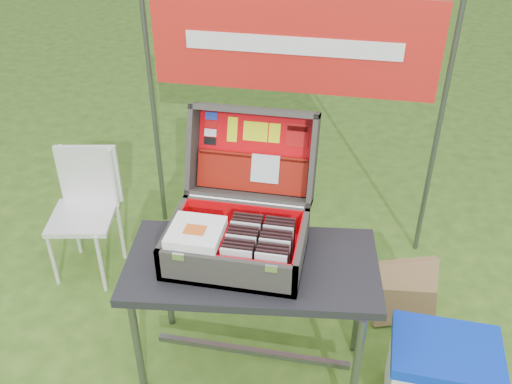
% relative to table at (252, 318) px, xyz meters
% --- Properties ---
extents(ground, '(80.00, 80.00, 0.00)m').
position_rel_table_xyz_m(ground, '(0.00, 0.05, -0.35)').
color(ground, '#335419').
rests_on(ground, ground).
extents(table, '(1.18, 0.69, 0.70)m').
position_rel_table_xyz_m(table, '(0.00, 0.00, 0.00)').
color(table, black).
rests_on(table, ground).
extents(table_top, '(1.18, 0.69, 0.04)m').
position_rel_table_xyz_m(table_top, '(0.00, 0.00, 0.33)').
color(table_top, black).
rests_on(table_top, ground).
extents(table_leg_fl, '(0.04, 0.04, 0.66)m').
position_rel_table_xyz_m(table_leg_fl, '(-0.50, -0.22, -0.02)').
color(table_leg_fl, '#59595B').
rests_on(table_leg_fl, ground).
extents(table_leg_fr, '(0.04, 0.04, 0.66)m').
position_rel_table_xyz_m(table_leg_fr, '(0.50, -0.22, -0.02)').
color(table_leg_fr, '#59595B').
rests_on(table_leg_fr, ground).
extents(table_leg_bl, '(0.04, 0.04, 0.66)m').
position_rel_table_xyz_m(table_leg_bl, '(-0.50, 0.22, -0.02)').
color(table_leg_bl, '#59595B').
rests_on(table_leg_bl, ground).
extents(table_leg_br, '(0.04, 0.04, 0.66)m').
position_rel_table_xyz_m(table_leg_br, '(0.50, 0.22, -0.02)').
color(table_leg_br, '#59595B').
rests_on(table_leg_br, ground).
extents(table_brace, '(0.97, 0.03, 0.03)m').
position_rel_table_xyz_m(table_brace, '(0.00, 0.00, -0.23)').
color(table_brace, '#59595B').
rests_on(table_brace, ground).
extents(suitcase, '(0.60, 0.59, 0.53)m').
position_rel_table_xyz_m(suitcase, '(-0.07, 0.08, 0.61)').
color(suitcase, '#413E3A').
rests_on(suitcase, table).
extents(suitcase_base_bottom, '(0.60, 0.43, 0.02)m').
position_rel_table_xyz_m(suitcase_base_bottom, '(-0.07, 0.02, 0.36)').
color(suitcase_base_bottom, '#413E3A').
rests_on(suitcase_base_bottom, table_top).
extents(suitcase_base_wall_front, '(0.60, 0.02, 0.16)m').
position_rel_table_xyz_m(suitcase_base_wall_front, '(-0.07, -0.18, 0.43)').
color(suitcase_base_wall_front, '#413E3A').
rests_on(suitcase_base_wall_front, table_top).
extents(suitcase_base_wall_back, '(0.60, 0.02, 0.16)m').
position_rel_table_xyz_m(suitcase_base_wall_back, '(-0.07, 0.22, 0.43)').
color(suitcase_base_wall_back, '#413E3A').
rests_on(suitcase_base_wall_back, table_top).
extents(suitcase_base_wall_left, '(0.02, 0.43, 0.16)m').
position_rel_table_xyz_m(suitcase_base_wall_left, '(-0.36, 0.02, 0.43)').
color(suitcase_base_wall_left, '#413E3A').
rests_on(suitcase_base_wall_left, table_top).
extents(suitcase_base_wall_right, '(0.02, 0.43, 0.16)m').
position_rel_table_xyz_m(suitcase_base_wall_right, '(0.21, 0.02, 0.43)').
color(suitcase_base_wall_right, '#413E3A').
rests_on(suitcase_base_wall_right, table_top).
extents(suitcase_liner_floor, '(0.55, 0.38, 0.01)m').
position_rel_table_xyz_m(suitcase_liner_floor, '(-0.07, 0.02, 0.38)').
color(suitcase_liner_floor, red).
rests_on(suitcase_liner_floor, suitcase_base_bottom).
extents(suitcase_latch_left, '(0.05, 0.01, 0.03)m').
position_rel_table_xyz_m(suitcase_latch_left, '(-0.27, -0.20, 0.50)').
color(suitcase_latch_left, silver).
rests_on(suitcase_latch_left, suitcase_base_wall_front).
extents(suitcase_latch_right, '(0.05, 0.01, 0.03)m').
position_rel_table_xyz_m(suitcase_latch_right, '(0.12, -0.20, 0.50)').
color(suitcase_latch_right, silver).
rests_on(suitcase_latch_right, suitcase_base_wall_front).
extents(suitcase_hinge, '(0.54, 0.02, 0.02)m').
position_rel_table_xyz_m(suitcase_hinge, '(-0.07, 0.23, 0.51)').
color(suitcase_hinge, silver).
rests_on(suitcase_hinge, suitcase_base_wall_back).
extents(suitcase_lid_back, '(0.60, 0.18, 0.41)m').
position_rel_table_xyz_m(suitcase_lid_back, '(-0.07, 0.45, 0.65)').
color(suitcase_lid_back, '#413E3A').
rests_on(suitcase_lid_back, suitcase_base_wall_back).
extents(suitcase_lid_rim_far, '(0.60, 0.16, 0.08)m').
position_rel_table_xyz_m(suitcase_lid_rim_far, '(-0.07, 0.46, 0.87)').
color(suitcase_lid_rim_far, '#413E3A').
rests_on(suitcase_lid_rim_far, suitcase_lid_back).
extents(suitcase_lid_rim_near, '(0.60, 0.16, 0.08)m').
position_rel_table_xyz_m(suitcase_lid_rim_near, '(-0.07, 0.31, 0.49)').
color(suitcase_lid_rim_near, '#413E3A').
rests_on(suitcase_lid_rim_near, suitcase_lid_back).
extents(suitcase_lid_rim_left, '(0.02, 0.30, 0.46)m').
position_rel_table_xyz_m(suitcase_lid_rim_left, '(-0.36, 0.38, 0.68)').
color(suitcase_lid_rim_left, '#413E3A').
rests_on(suitcase_lid_rim_left, suitcase_lid_back).
extents(suitcase_lid_rim_right, '(0.02, 0.30, 0.46)m').
position_rel_table_xyz_m(suitcase_lid_rim_right, '(0.21, 0.38, 0.68)').
color(suitcase_lid_rim_right, '#413E3A').
rests_on(suitcase_lid_rim_right, suitcase_lid_back).
extents(suitcase_lid_liner, '(0.55, 0.14, 0.35)m').
position_rel_table_xyz_m(suitcase_lid_liner, '(-0.07, 0.43, 0.66)').
color(suitcase_lid_liner, red).
rests_on(suitcase_lid_liner, suitcase_lid_back).
extents(suitcase_liner_wall_front, '(0.55, 0.01, 0.14)m').
position_rel_table_xyz_m(suitcase_liner_wall_front, '(-0.07, -0.17, 0.44)').
color(suitcase_liner_wall_front, red).
rests_on(suitcase_liner_wall_front, suitcase_base_bottom).
extents(suitcase_liner_wall_back, '(0.55, 0.01, 0.14)m').
position_rel_table_xyz_m(suitcase_liner_wall_back, '(-0.07, 0.20, 0.44)').
color(suitcase_liner_wall_back, red).
rests_on(suitcase_liner_wall_back, suitcase_base_bottom).
extents(suitcase_liner_wall_left, '(0.01, 0.38, 0.14)m').
position_rel_table_xyz_m(suitcase_liner_wall_left, '(-0.35, 0.02, 0.44)').
color(suitcase_liner_wall_left, red).
rests_on(suitcase_liner_wall_left, suitcase_base_bottom).
extents(suitcase_liner_wall_right, '(0.01, 0.38, 0.14)m').
position_rel_table_xyz_m(suitcase_liner_wall_right, '(0.20, 0.02, 0.44)').
color(suitcase_liner_wall_right, red).
rests_on(suitcase_liner_wall_right, suitcase_base_bottom).
extents(suitcase_lid_pocket, '(0.53, 0.09, 0.17)m').
position_rel_table_xyz_m(suitcase_lid_pocket, '(-0.07, 0.38, 0.57)').
color(suitcase_lid_pocket, maroon).
rests_on(suitcase_lid_pocket, suitcase_lid_liner).
extents(suitcase_pocket_edge, '(0.52, 0.03, 0.03)m').
position_rel_table_xyz_m(suitcase_pocket_edge, '(-0.07, 0.40, 0.66)').
color(suitcase_pocket_edge, maroon).
rests_on(suitcase_pocket_edge, suitcase_lid_pocket).
extents(suitcase_pocket_cd, '(0.13, 0.06, 0.13)m').
position_rel_table_xyz_m(suitcase_pocket_cd, '(-0.01, 0.37, 0.61)').
color(suitcase_pocket_cd, silver).
rests_on(suitcase_pocket_cd, suitcase_lid_pocket).
extents(lid_sticker_cc_a, '(0.06, 0.02, 0.03)m').
position_rel_table_xyz_m(lid_sticker_cc_a, '(-0.29, 0.48, 0.81)').
color(lid_sticker_cc_a, '#1933B2').
rests_on(lid_sticker_cc_a, suitcase_lid_liner).
extents(lid_sticker_cc_b, '(0.06, 0.02, 0.03)m').
position_rel_table_xyz_m(lid_sticker_cc_b, '(-0.29, 0.47, 0.77)').
color(lid_sticker_cc_b, '#B50B0C').
rests_on(lid_sticker_cc_b, suitcase_lid_liner).
extents(lid_sticker_cc_c, '(0.06, 0.02, 0.03)m').
position_rel_table_xyz_m(lid_sticker_cc_c, '(-0.29, 0.45, 0.73)').
color(lid_sticker_cc_c, white).
rests_on(lid_sticker_cc_c, suitcase_lid_liner).
extents(lid_sticker_cc_d, '(0.06, 0.02, 0.03)m').
position_rel_table_xyz_m(lid_sticker_cc_d, '(-0.29, 0.44, 0.69)').
color(lid_sticker_cc_d, black).
rests_on(lid_sticker_cc_d, suitcase_lid_liner).
extents(lid_card_neon_tall, '(0.05, 0.05, 0.11)m').
position_rel_table_xyz_m(lid_card_neon_tall, '(-0.19, 0.46, 0.75)').
color(lid_card_neon_tall, '#D4E60E').
rests_on(lid_card_neon_tall, suitcase_lid_liner).
extents(lid_card_neon_main, '(0.12, 0.04, 0.09)m').
position_rel_table_xyz_m(lid_card_neon_main, '(-0.07, 0.46, 0.75)').
color(lid_card_neon_main, '#D4E60E').
rests_on(lid_card_neon_main, suitcase_lid_liner).
extents(lid_card_neon_small, '(0.05, 0.04, 0.09)m').
position_rel_table_xyz_m(lid_card_neon_small, '(0.02, 0.46, 0.75)').
color(lid_card_neon_small, '#D4E60E').
rests_on(lid_card_neon_small, suitcase_lid_liner).
extents(lid_sticker_band, '(0.11, 0.04, 0.10)m').
position_rel_table_xyz_m(lid_sticker_band, '(0.12, 0.46, 0.75)').
color(lid_sticker_band, '#B50B0C').
rests_on(lid_sticker_band, suitcase_lid_liner).
extents(lid_sticker_band_bar, '(0.10, 0.01, 0.02)m').
position_rel_table_xyz_m(lid_sticker_band_bar, '(0.12, 0.47, 0.78)').
color(lid_sticker_band_bar, black).
rests_on(lid_sticker_band_bar, suitcase_lid_liner).
extents(cd_left_0, '(0.13, 0.01, 0.15)m').
position_rel_table_xyz_m(cd_left_0, '(-0.04, -0.15, 0.45)').
color(cd_left_0, silver).
rests_on(cd_left_0, suitcase_liner_floor).
extents(cd_left_1, '(0.13, 0.01, 0.15)m').
position_rel_table_xyz_m(cd_left_1, '(-0.04, -0.12, 0.45)').
color(cd_left_1, black).
rests_on(cd_left_1, suitcase_liner_floor).
extents(cd_left_2, '(0.13, 0.01, 0.15)m').
position_rel_table_xyz_m(cd_left_2, '(-0.04, -0.10, 0.45)').
color(cd_left_2, black).
rests_on(cd_left_2, suitcase_liner_floor).
extents(cd_left_3, '(0.13, 0.01, 0.15)m').
position_rel_table_xyz_m(cd_left_3, '(-0.04, -0.08, 0.45)').
color(cd_left_3, black).
rests_on(cd_left_3, suitcase_liner_floor).
extents(cd_left_4, '(0.13, 0.01, 0.15)m').
position_rel_table_xyz_m(cd_left_4, '(-0.04, -0.05, 0.45)').
color(cd_left_4, silver).
rests_on(cd_left_4, suitcase_liner_floor).
extents(cd_left_5, '(0.13, 0.01, 0.15)m').
position_rel_table_xyz_m(cd_left_5, '(-0.04, -0.03, 0.45)').
color(cd_left_5, black).
rests_on(cd_left_5, suitcase_liner_floor).
extents(cd_left_6, '(0.13, 0.01, 0.15)m').
position_rel_table_xyz_m(cd_left_6, '(-0.04, -0.01, 0.45)').
color(cd_left_6, black).
rests_on(cd_left_6, suitcase_liner_floor).
extents(cd_left_7, '(0.13, 0.01, 0.15)m').
position_rel_table_xyz_m(cd_left_7, '(-0.04, 0.02, 0.45)').
color(cd_left_7, black).
rests_on(cd_left_7, suitcase_liner_floor).
extents(cd_left_8, '(0.13, 0.01, 0.15)m').
position_rel_table_xyz_m(cd_left_8, '(-0.04, 0.04, 0.45)').
color(cd_left_8, silver).
rests_on(cd_left_8, suitcase_liner_floor).
extents(cd_left_9, '(0.13, 0.01, 0.15)m').
position_rel_table_xyz_m(cd_left_9, '(-0.04, 0.06, 0.45)').
color(cd_left_9, black).
rests_on(cd_left_9, suitcase_liner_floor).
extents(cd_left_10, '(0.13, 0.01, 0.15)m').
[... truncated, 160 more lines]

